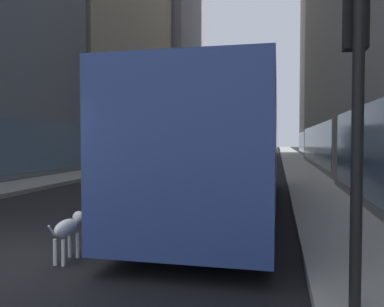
{
  "coord_description": "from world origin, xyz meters",
  "views": [
    {
      "loc": [
        4.1,
        -5.11,
        1.9
      ],
      "look_at": [
        1.12,
        8.24,
        1.4
      ],
      "focal_mm": 35.86,
      "sensor_mm": 36.0,
      "label": 1
    }
  ],
  "objects_px": {
    "car_yellow_taxi": "(218,151)",
    "traffic_light_near": "(356,88)",
    "car_red_coupe": "(237,147)",
    "box_truck": "(245,142)",
    "dalmatian_dog": "(69,228)",
    "car_black_suv": "(186,158)",
    "transit_bus": "(229,144)"
  },
  "relations": [
    {
      "from": "car_black_suv",
      "to": "traffic_light_near",
      "type": "relative_size",
      "value": 1.3
    },
    {
      "from": "car_black_suv",
      "to": "dalmatian_dog",
      "type": "xyz_separation_m",
      "value": [
        2.11,
        -16.75,
        -0.31
      ]
    },
    {
      "from": "car_red_coupe",
      "to": "dalmatian_dog",
      "type": "distance_m",
      "value": 46.29
    },
    {
      "from": "car_yellow_taxi",
      "to": "traffic_light_near",
      "type": "height_order",
      "value": "traffic_light_near"
    },
    {
      "from": "car_red_coupe",
      "to": "box_truck",
      "type": "height_order",
      "value": "box_truck"
    },
    {
      "from": "car_black_suv",
      "to": "box_truck",
      "type": "relative_size",
      "value": 0.59
    },
    {
      "from": "car_yellow_taxi",
      "to": "car_red_coupe",
      "type": "bearing_deg",
      "value": 90.0
    },
    {
      "from": "car_black_suv",
      "to": "dalmatian_dog",
      "type": "relative_size",
      "value": 4.59
    },
    {
      "from": "traffic_light_near",
      "to": "box_truck",
      "type": "bearing_deg",
      "value": 96.78
    },
    {
      "from": "traffic_light_near",
      "to": "dalmatian_dog",
      "type": "bearing_deg",
      "value": 164.24
    },
    {
      "from": "car_yellow_taxi",
      "to": "car_black_suv",
      "type": "distance_m",
      "value": 12.59
    },
    {
      "from": "car_black_suv",
      "to": "box_truck",
      "type": "height_order",
      "value": "box_truck"
    },
    {
      "from": "car_red_coupe",
      "to": "box_truck",
      "type": "distance_m",
      "value": 16.43
    },
    {
      "from": "traffic_light_near",
      "to": "car_red_coupe",
      "type": "bearing_deg",
      "value": 97.34
    },
    {
      "from": "transit_bus",
      "to": "car_black_suv",
      "type": "relative_size",
      "value": 2.61
    },
    {
      "from": "car_yellow_taxi",
      "to": "car_black_suv",
      "type": "height_order",
      "value": "same"
    },
    {
      "from": "transit_bus",
      "to": "dalmatian_dog",
      "type": "xyz_separation_m",
      "value": [
        -1.89,
        -5.05,
        -1.26
      ]
    },
    {
      "from": "transit_bus",
      "to": "car_black_suv",
      "type": "xyz_separation_m",
      "value": [
        -4.0,
        11.7,
        -0.95
      ]
    },
    {
      "from": "box_truck",
      "to": "car_black_suv",
      "type": "bearing_deg",
      "value": -100.26
    },
    {
      "from": "dalmatian_dog",
      "to": "traffic_light_near",
      "type": "bearing_deg",
      "value": -15.76
    },
    {
      "from": "car_yellow_taxi",
      "to": "traffic_light_near",
      "type": "bearing_deg",
      "value": -78.67
    },
    {
      "from": "transit_bus",
      "to": "traffic_light_near",
      "type": "distance_m",
      "value": 6.55
    },
    {
      "from": "box_truck",
      "to": "traffic_light_near",
      "type": "xyz_separation_m",
      "value": [
        3.7,
        -31.14,
        0.77
      ]
    },
    {
      "from": "car_red_coupe",
      "to": "traffic_light_near",
      "type": "xyz_separation_m",
      "value": [
        6.1,
        -47.37,
        1.61
      ]
    },
    {
      "from": "car_black_suv",
      "to": "traffic_light_near",
      "type": "distance_m",
      "value": 18.95
    },
    {
      "from": "car_red_coupe",
      "to": "traffic_light_near",
      "type": "bearing_deg",
      "value": -82.66
    },
    {
      "from": "box_truck",
      "to": "traffic_light_near",
      "type": "relative_size",
      "value": 2.21
    },
    {
      "from": "car_yellow_taxi",
      "to": "car_red_coupe",
      "type": "distance_m",
      "value": 16.91
    },
    {
      "from": "car_black_suv",
      "to": "dalmatian_dog",
      "type": "distance_m",
      "value": 16.88
    },
    {
      "from": "car_red_coupe",
      "to": "dalmatian_dog",
      "type": "relative_size",
      "value": 4.46
    },
    {
      "from": "dalmatian_dog",
      "to": "traffic_light_near",
      "type": "distance_m",
      "value": 4.57
    },
    {
      "from": "box_truck",
      "to": "dalmatian_dog",
      "type": "bearing_deg",
      "value": -90.55
    }
  ]
}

